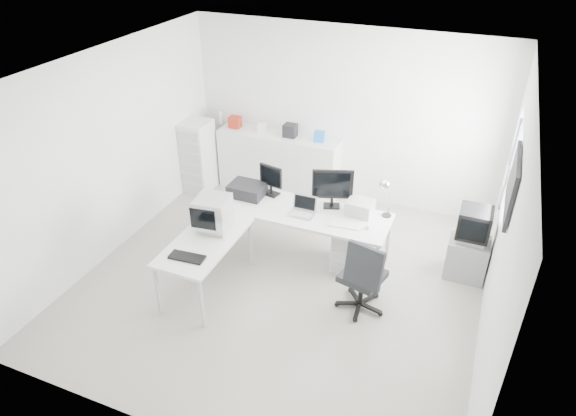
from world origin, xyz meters
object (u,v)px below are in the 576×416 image
at_px(lcd_monitor_small, 271,180).
at_px(office_chair, 363,273).
at_px(lcd_monitor_large, 332,188).
at_px(laser_printer, 360,207).
at_px(main_desk, 301,233).
at_px(crt_monitor, 213,215).
at_px(crt_tv, 474,226).
at_px(inkjet_printer, 247,190).
at_px(tv_cabinet, 467,258).
at_px(side_desk, 207,264).
at_px(laptop, 302,207).
at_px(filing_cabinet, 199,156).
at_px(sideboard, 279,163).
at_px(drawer_pedestal, 350,247).

xyz_separation_m(lcd_monitor_small, office_chair, (1.62, -0.96, -0.44)).
xyz_separation_m(lcd_monitor_large, laser_printer, (0.40, -0.03, -0.19)).
height_order(main_desk, crt_monitor, crt_monitor).
bearing_deg(crt_tv, inkjet_printer, -173.83).
bearing_deg(crt_monitor, inkjet_printer, 82.86).
height_order(laser_printer, tv_cabinet, laser_printer).
bearing_deg(tv_cabinet, inkjet_printer, -173.83).
relative_size(lcd_monitor_small, crt_tv, 0.90).
height_order(lcd_monitor_large, crt_tv, lcd_monitor_large).
distance_m(side_desk, lcd_monitor_large, 1.92).
xyz_separation_m(laptop, laser_printer, (0.70, 0.32, -0.02)).
height_order(lcd_monitor_small, tv_cabinet, lcd_monitor_small).
height_order(inkjet_printer, crt_tv, crt_tv).
relative_size(lcd_monitor_small, crt_monitor, 1.05).
xyz_separation_m(office_chair, crt_tv, (1.12, 1.14, 0.26)).
distance_m(office_chair, tv_cabinet, 1.62).
bearing_deg(filing_cabinet, lcd_monitor_large, -19.38).
distance_m(lcd_monitor_large, laser_printer, 0.44).
bearing_deg(lcd_monitor_large, crt_tv, -13.25).
relative_size(lcd_monitor_small, laptop, 1.20).
relative_size(office_chair, crt_tv, 2.13).
bearing_deg(sideboard, lcd_monitor_small, -71.16).
relative_size(main_desk, laser_printer, 7.10).
distance_m(side_desk, laser_printer, 2.13).
distance_m(lcd_monitor_small, lcd_monitor_large, 0.90).
distance_m(laptop, tv_cabinet, 2.28).
bearing_deg(inkjet_printer, laser_printer, 4.82).
height_order(main_desk, crt_tv, crt_tv).
height_order(drawer_pedestal, filing_cabinet, filing_cabinet).
height_order(side_desk, filing_cabinet, filing_cabinet).
xyz_separation_m(lcd_monitor_large, laptop, (-0.30, -0.35, -0.16)).
bearing_deg(laptop, inkjet_printer, 167.32).
relative_size(crt_tv, filing_cabinet, 0.41).
relative_size(main_desk, tv_cabinet, 4.27).
height_order(drawer_pedestal, sideboard, sideboard).
bearing_deg(main_desk, drawer_pedestal, 4.09).
distance_m(side_desk, inkjet_printer, 1.29).
relative_size(side_desk, tv_cabinet, 2.49).
height_order(side_desk, lcd_monitor_large, lcd_monitor_large).
bearing_deg(lcd_monitor_large, tv_cabinet, -13.25).
distance_m(laptop, crt_monitor, 1.18).
height_order(inkjet_printer, lcd_monitor_small, lcd_monitor_small).
bearing_deg(laser_printer, crt_tv, 11.06).
distance_m(inkjet_printer, tv_cabinet, 3.11).
xyz_separation_m(side_desk, laptop, (0.90, 1.00, 0.50)).
height_order(laser_printer, crt_tv, crt_tv).
relative_size(lcd_monitor_small, office_chair, 0.42).
xyz_separation_m(lcd_monitor_small, crt_monitor, (-0.30, -1.10, -0.01)).
relative_size(inkjet_printer, crt_monitor, 1.14).
bearing_deg(drawer_pedestal, laser_printer, 73.61).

